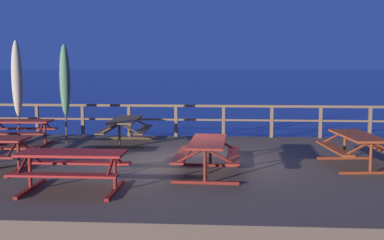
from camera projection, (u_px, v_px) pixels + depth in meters
The scene contains 10 objects.
ground_plane at pixel (190, 190), 11.91m from camera, with size 600.00×600.00×0.00m, color navy.
wooden_deck at pixel (190, 177), 11.87m from camera, with size 14.78×9.11×0.68m, color brown.
railing_waterside_far at pixel (200, 115), 16.12m from camera, with size 14.58×0.10×1.09m.
picnic_table_back_right at pixel (357, 143), 11.45m from camera, with size 1.59×2.17×0.78m.
picnic_table_front_right at pixel (21, 127), 14.39m from camera, with size 1.88×1.50×0.78m.
picnic_table_back_left at pixel (125, 125), 14.74m from camera, with size 1.44×2.16×0.78m.
picnic_table_front_left at pixel (72, 162), 9.18m from camera, with size 2.03×1.40×0.78m.
picnic_table_mid_right at pixel (208, 149), 10.57m from camera, with size 1.47×2.13×0.78m.
patio_umbrella_tall_mid_left at pixel (65, 80), 14.72m from camera, with size 0.32×0.32×3.06m.
patio_umbrella_tall_back_left at pixel (17, 79), 14.25m from camera, with size 0.32×0.32×3.15m.
Camera 1 is at (0.85, -11.60, 3.11)m, focal length 44.75 mm.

